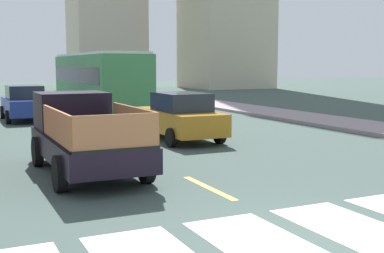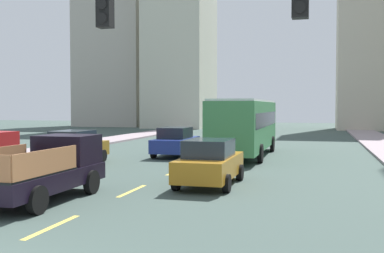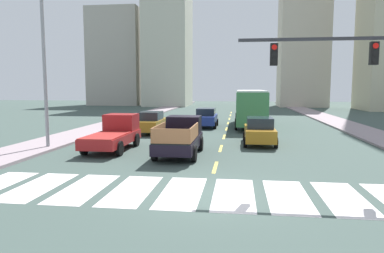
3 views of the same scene
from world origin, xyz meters
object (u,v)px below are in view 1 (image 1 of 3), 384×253
pickup_stakebed (83,135)px  sedan_near_left (25,103)px  sedan_far (180,117)px  city_bus (98,79)px

pickup_stakebed → sedan_near_left: bearing=90.6°
sedan_far → sedan_near_left: (-4.22, 9.28, 0.00)m
city_bus → sedan_near_left: city_bus is taller
pickup_stakebed → sedan_near_left: pickup_stakebed is taller
sedan_far → sedan_near_left: same height
city_bus → sedan_far: size_ratio=2.45×
pickup_stakebed → sedan_far: size_ratio=1.18×
city_bus → sedan_near_left: (-3.96, -1.03, -1.09)m
pickup_stakebed → sedan_near_left: 13.12m
sedan_far → sedan_near_left: size_ratio=1.00×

